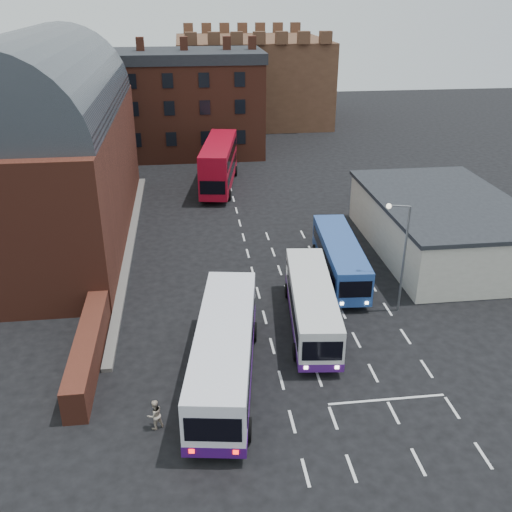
{
  "coord_description": "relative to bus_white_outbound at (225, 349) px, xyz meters",
  "views": [
    {
      "loc": [
        -4.32,
        -24.83,
        18.68
      ],
      "look_at": [
        0.0,
        10.0,
        2.2
      ],
      "focal_mm": 40.0,
      "sensor_mm": 36.0,
      "label": 1
    }
  ],
  "objects": [
    {
      "name": "railway_station",
      "position": [
        -12.58,
        21.43,
        5.68
      ],
      "size": [
        12.0,
        28.0,
        16.0
      ],
      "color": "#602B1E",
      "rests_on": "ground"
    },
    {
      "name": "brick_terrace",
      "position": [
        -3.08,
        46.43,
        3.55
      ],
      "size": [
        22.0,
        10.0,
        11.0
      ],
      "primitive_type": "cube",
      "color": "brown",
      "rests_on": "ground"
    },
    {
      "name": "bus_white_inbound",
      "position": [
        5.56,
        4.63,
        -0.27
      ],
      "size": [
        3.51,
        10.67,
        2.86
      ],
      "rotation": [
        0.0,
        0.0,
        3.03
      ],
      "color": "silver",
      "rests_on": "ground"
    },
    {
      "name": "bus_white_outbound",
      "position": [
        0.0,
        0.0,
        0.0
      ],
      "size": [
        4.57,
        12.41,
        3.31
      ],
      "rotation": [
        0.0,
        0.0,
        -0.15
      ],
      "color": "white",
      "rests_on": "ground"
    },
    {
      "name": "castle_keep",
      "position": [
        8.92,
        66.43,
        4.05
      ],
      "size": [
        22.0,
        22.0,
        12.0
      ],
      "primitive_type": "cube",
      "color": "brown",
      "rests_on": "ground"
    },
    {
      "name": "ground",
      "position": [
        2.92,
        0.43,
        -1.95
      ],
      "size": [
        180.0,
        180.0,
        0.0
      ],
      "primitive_type": "plane",
      "color": "black"
    },
    {
      "name": "forecourt_wall",
      "position": [
        -7.28,
        2.43,
        -1.05
      ],
      "size": [
        1.2,
        10.0,
        1.8
      ],
      "primitive_type": "cube",
      "color": "#602B1E",
      "rests_on": "ground"
    },
    {
      "name": "pedestrian_red",
      "position": [
        -2.13,
        -3.47,
        -1.26
      ],
      "size": [
        0.6,
        0.57,
        1.39
      ],
      "primitive_type": "imported",
      "rotation": [
        0.0,
        0.0,
        3.79
      ],
      "color": "maroon",
      "rests_on": "ground"
    },
    {
      "name": "street_lamp",
      "position": [
        11.28,
        5.9,
        2.38
      ],
      "size": [
        1.42,
        0.55,
        7.19
      ],
      "rotation": [
        0.0,
        0.0,
        -0.26
      ],
      "color": "slate",
      "rests_on": "ground"
    },
    {
      "name": "cream_building",
      "position": [
        17.92,
        14.43,
        0.2
      ],
      "size": [
        10.4,
        16.4,
        4.25
      ],
      "color": "beige",
      "rests_on": "ground"
    },
    {
      "name": "bus_blue",
      "position": [
        8.92,
        10.85,
        -0.3
      ],
      "size": [
        3.13,
        10.38,
        2.79
      ],
      "rotation": [
        0.0,
        0.0,
        3.07
      ],
      "color": "#264994",
      "rests_on": "ground"
    },
    {
      "name": "pedestrian_beige",
      "position": [
        -3.5,
        -3.18,
        -1.18
      ],
      "size": [
        0.94,
        0.87,
        1.54
      ],
      "primitive_type": "imported",
      "rotation": [
        0.0,
        0.0,
        3.65
      ],
      "color": "#BFAF9A",
      "rests_on": "ground"
    },
    {
      "name": "bus_red_double",
      "position": [
        1.81,
        32.14,
        0.57
      ],
      "size": [
        4.65,
        12.17,
        4.75
      ],
      "rotation": [
        0.0,
        0.0,
        2.97
      ],
      "color": "#A4091E",
      "rests_on": "ground"
    }
  ]
}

